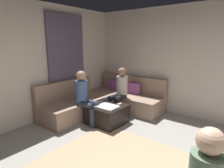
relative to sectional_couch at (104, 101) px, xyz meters
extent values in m
cube|color=beige|center=(2.08, 1.06, 1.07)|extent=(6.00, 0.12, 2.70)
cube|color=beige|center=(-0.86, -1.88, 1.07)|extent=(0.12, 6.00, 2.70)
cube|color=#595166|center=(-0.76, -0.58, 0.97)|extent=(0.06, 1.10, 2.50)
cube|color=#9E7F6B|center=(0.30, 0.53, -0.07)|extent=(2.10, 0.85, 0.42)
cube|color=#9E7F6B|center=(0.30, 0.88, 0.36)|extent=(2.10, 0.14, 0.45)
cube|color=#9E7F6B|center=(-0.32, -0.75, -0.07)|extent=(0.85, 1.70, 0.42)
cube|color=#9E7F6B|center=(-0.68, -0.75, 0.36)|extent=(0.14, 1.70, 0.45)
cube|color=#8C4C8C|center=(-0.20, 0.70, 0.26)|extent=(0.36, 0.12, 0.36)
cube|color=#8C4C8C|center=(0.50, 0.70, 0.26)|extent=(0.36, 0.12, 0.36)
cube|color=black|center=(0.55, -0.55, -0.07)|extent=(0.76, 0.76, 0.42)
cube|color=white|center=(0.65, -0.67, 0.16)|extent=(0.44, 0.36, 0.04)
cylinder|color=#334C72|center=(0.33, -0.37, 0.19)|extent=(0.08, 0.08, 0.10)
cube|color=white|center=(0.73, -0.33, 0.15)|extent=(0.05, 0.15, 0.02)
cylinder|color=black|center=(0.55, -0.25, -0.07)|extent=(0.12, 0.12, 0.42)
cylinder|color=black|center=(0.37, -0.25, -0.07)|extent=(0.12, 0.12, 0.42)
cylinder|color=black|center=(0.55, -0.05, 0.20)|extent=(0.12, 0.40, 0.12)
cylinder|color=black|center=(0.37, -0.05, 0.20)|extent=(0.12, 0.40, 0.12)
cylinder|color=beige|center=(0.46, 0.15, 0.45)|extent=(0.28, 0.28, 0.50)
sphere|color=#8C664C|center=(0.46, 0.15, 0.81)|extent=(0.22, 0.22, 0.22)
cylinder|color=#2D3347|center=(0.45, -0.76, -0.07)|extent=(0.12, 0.12, 0.42)
cylinder|color=#2D3347|center=(0.45, -0.94, -0.07)|extent=(0.12, 0.12, 0.42)
cylinder|color=#2D3347|center=(0.25, -0.76, 0.20)|extent=(0.40, 0.12, 0.12)
cylinder|color=#2D3347|center=(0.25, -0.94, 0.20)|extent=(0.40, 0.12, 0.12)
cylinder|color=#3F598C|center=(0.05, -0.85, 0.45)|extent=(0.28, 0.28, 0.50)
sphere|color=tan|center=(0.05, -0.85, 0.81)|extent=(0.22, 0.22, 0.22)
sphere|color=#D8AD8C|center=(2.94, -2.20, 0.79)|extent=(0.22, 0.22, 0.22)
camera|label=1|loc=(3.17, -3.74, 1.54)|focal=30.72mm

